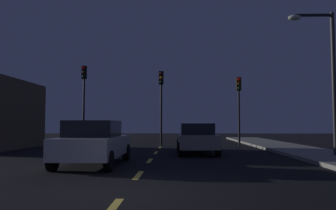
# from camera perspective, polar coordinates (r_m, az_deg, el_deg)

# --- Properties ---
(ground_plane) EXTENTS (80.00, 80.00, 0.00)m
(ground_plane) POSITION_cam_1_polar(r_m,az_deg,el_deg) (14.01, -2.94, -9.22)
(ground_plane) COLOR black
(sidewalk_curb_right) EXTENTS (3.00, 40.00, 0.15)m
(sidewalk_curb_right) POSITION_cam_1_polar(r_m,az_deg,el_deg) (15.35, 26.54, -8.07)
(sidewalk_curb_right) COLOR gray
(sidewalk_curb_right) RESTS_ON ground_plane
(lane_stripe_nearest) EXTENTS (0.16, 1.60, 0.01)m
(lane_stripe_nearest) POSITION_cam_1_polar(r_m,az_deg,el_deg) (5.97, -9.59, -17.16)
(lane_stripe_nearest) COLOR #EACC4C
(lane_stripe_nearest) RESTS_ON ground_plane
(lane_stripe_second) EXTENTS (0.16, 1.60, 0.01)m
(lane_stripe_second) POSITION_cam_1_polar(r_m,az_deg,el_deg) (9.66, -5.09, -11.84)
(lane_stripe_second) COLOR #EACC4C
(lane_stripe_second) RESTS_ON ground_plane
(lane_stripe_third) EXTENTS (0.16, 1.60, 0.01)m
(lane_stripe_third) POSITION_cam_1_polar(r_m,az_deg,el_deg) (13.41, -3.15, -9.46)
(lane_stripe_third) COLOR #EACC4C
(lane_stripe_third) RESTS_ON ground_plane
(lane_stripe_fourth) EXTENTS (0.16, 1.60, 0.01)m
(lane_stripe_fourth) POSITION_cam_1_polar(r_m,az_deg,el_deg) (17.19, -2.07, -8.11)
(lane_stripe_fourth) COLOR #EACC4C
(lane_stripe_fourth) RESTS_ON ground_plane
(lane_stripe_fifth) EXTENTS (0.16, 1.60, 0.01)m
(lane_stripe_fifth) POSITION_cam_1_polar(r_m,az_deg,el_deg) (20.97, -1.39, -7.25)
(lane_stripe_fifth) COLOR #EACC4C
(lane_stripe_fifth) RESTS_ON ground_plane
(traffic_signal_left) EXTENTS (0.32, 0.38, 5.46)m
(traffic_signal_left) POSITION_cam_1_polar(r_m,az_deg,el_deg) (23.56, -14.17, 2.50)
(traffic_signal_left) COLOR black
(traffic_signal_left) RESTS_ON ground_plane
(traffic_signal_center) EXTENTS (0.32, 0.38, 5.06)m
(traffic_signal_center) POSITION_cam_1_polar(r_m,az_deg,el_deg) (22.67, -1.17, 1.98)
(traffic_signal_center) COLOR black
(traffic_signal_center) RESTS_ON ground_plane
(traffic_signal_right) EXTENTS (0.32, 0.38, 4.62)m
(traffic_signal_right) POSITION_cam_1_polar(r_m,az_deg,el_deg) (22.99, 12.01, 1.27)
(traffic_signal_right) COLOR black
(traffic_signal_right) RESTS_ON ground_plane
(car_stopped_ahead) EXTENTS (1.95, 4.58, 1.48)m
(car_stopped_ahead) POSITION_cam_1_polar(r_m,az_deg,el_deg) (16.69, 4.88, -5.65)
(car_stopped_ahead) COLOR gray
(car_stopped_ahead) RESTS_ON ground_plane
(car_adjacent_lane) EXTENTS (1.99, 4.39, 1.57)m
(car_adjacent_lane) POSITION_cam_1_polar(r_m,az_deg,el_deg) (12.14, -12.50, -6.29)
(car_adjacent_lane) COLOR silver
(car_adjacent_lane) RESTS_ON ground_plane
(street_lamp_right) EXTENTS (1.97, 0.36, 6.27)m
(street_lamp_right) POSITION_cam_1_polar(r_m,az_deg,el_deg) (15.90, 25.31, 5.71)
(street_lamp_right) COLOR #2D2D30
(street_lamp_right) RESTS_ON ground_plane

